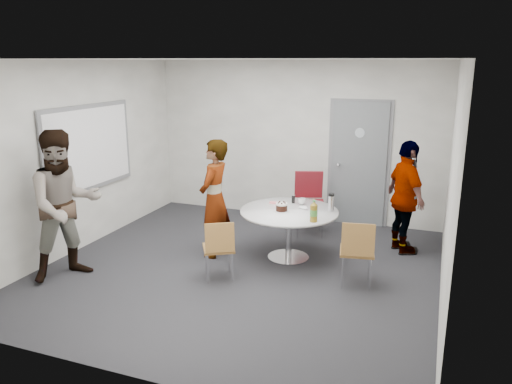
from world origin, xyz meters
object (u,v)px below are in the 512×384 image
at_px(chair_near_right, 357,248).
at_px(person_main, 214,199).
at_px(door, 359,164).
at_px(whiteboard, 89,148).
at_px(chair_far, 309,196).
at_px(table, 291,217).
at_px(person_right, 406,198).
at_px(chair_near_left, 219,245).
at_px(person_left, 65,205).

height_order(chair_near_right, person_main, person_main).
bearing_deg(door, whiteboard, -147.34).
bearing_deg(whiteboard, chair_far, 27.97).
distance_m(whiteboard, table, 3.11).
bearing_deg(person_main, person_right, 111.59).
height_order(whiteboard, person_right, whiteboard).
height_order(door, person_main, door).
xyz_separation_m(chair_near_left, chair_far, (0.57, 2.17, 0.13)).
xyz_separation_m(table, person_right, (1.44, 0.82, 0.21)).
distance_m(chair_far, person_left, 3.65).
bearing_deg(person_main, chair_near_right, 78.75).
relative_size(door, whiteboard, 1.12).
xyz_separation_m(door, whiteboard, (-3.56, -2.28, 0.42)).
distance_m(chair_near_left, chair_far, 2.25).
bearing_deg(chair_near_left, door, 36.77).
distance_m(person_main, person_left, 1.94).
relative_size(door, chair_far, 2.15).
bearing_deg(chair_near_left, person_right, 10.86).
distance_m(door, person_right, 1.39).
height_order(table, person_main, person_main).
relative_size(whiteboard, chair_far, 1.93).
bearing_deg(chair_near_right, person_right, 62.80).
bearing_deg(chair_far, person_left, 28.78).
height_order(door, chair_near_right, door).
height_order(table, person_right, person_right).
distance_m(table, chair_near_left, 1.18).
relative_size(door, person_right, 1.30).
height_order(chair_far, person_left, person_left).
distance_m(whiteboard, person_main, 2.04).
xyz_separation_m(chair_near_left, person_main, (-0.42, 0.77, 0.35)).
bearing_deg(door, chair_near_left, -112.57).
height_order(chair_near_right, chair_far, chair_far).
bearing_deg(person_right, chair_near_left, 100.59).
bearing_deg(person_main, whiteboard, -87.04).
xyz_separation_m(chair_far, person_main, (-0.99, -1.40, 0.22)).
bearing_deg(person_left, chair_near_right, -41.65).
height_order(person_main, person_left, person_left).
relative_size(door, person_left, 1.12).
bearing_deg(person_main, person_left, -48.74).
relative_size(chair_near_left, person_right, 0.48).
height_order(chair_far, person_main, person_main).
relative_size(chair_far, person_right, 0.61).
relative_size(whiteboard, person_main, 1.15).
relative_size(table, person_left, 0.71).
bearing_deg(person_right, whiteboard, 74.28).
height_order(table, chair_near_left, table).
distance_m(door, chair_near_left, 3.19).
distance_m(person_main, person_right, 2.69).
bearing_deg(chair_near_left, table, 27.51).
bearing_deg(table, whiteboard, -172.77).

